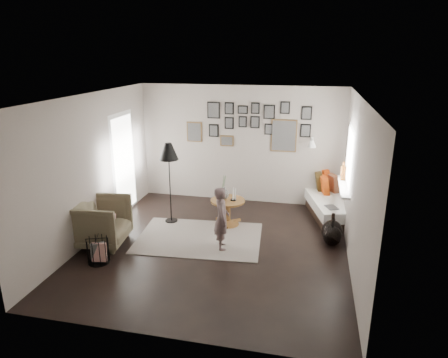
% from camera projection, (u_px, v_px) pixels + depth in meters
% --- Properties ---
extents(ground, '(4.80, 4.80, 0.00)m').
position_uv_depth(ground, '(215.00, 247.00, 7.01)').
color(ground, black).
rests_on(ground, ground).
extents(wall_back, '(4.50, 0.00, 4.50)m').
position_uv_depth(wall_back, '(240.00, 145.00, 8.85)').
color(wall_back, '#9F948B').
rests_on(wall_back, ground).
extents(wall_front, '(4.50, 0.00, 4.50)m').
position_uv_depth(wall_front, '(163.00, 240.00, 4.38)').
color(wall_front, '#9F948B').
rests_on(wall_front, ground).
extents(wall_left, '(0.00, 4.80, 4.80)m').
position_uv_depth(wall_left, '(92.00, 168.00, 7.08)').
color(wall_left, '#9F948B').
rests_on(wall_left, ground).
extents(wall_right, '(0.00, 4.80, 4.80)m').
position_uv_depth(wall_right, '(356.00, 186.00, 6.15)').
color(wall_right, '#9F948B').
rests_on(wall_right, ground).
extents(ceiling, '(4.80, 4.80, 0.00)m').
position_uv_depth(ceiling, '(214.00, 97.00, 6.22)').
color(ceiling, white).
rests_on(ceiling, wall_back).
extents(door_left, '(0.00, 2.14, 2.14)m').
position_uv_depth(door_left, '(124.00, 164.00, 8.27)').
color(door_left, white).
rests_on(door_left, wall_left).
extents(window_right, '(0.15, 1.32, 1.30)m').
position_uv_depth(window_right, '(343.00, 182.00, 7.53)').
color(window_right, white).
rests_on(window_right, wall_right).
extents(gallery_wall, '(2.74, 0.03, 1.08)m').
position_uv_depth(gallery_wall, '(253.00, 126.00, 8.64)').
color(gallery_wall, brown).
rests_on(gallery_wall, wall_back).
extents(wall_sconce, '(0.18, 0.36, 0.16)m').
position_uv_depth(wall_sconce, '(312.00, 144.00, 8.23)').
color(wall_sconce, white).
rests_on(wall_sconce, wall_back).
extents(rug, '(2.35, 1.74, 0.01)m').
position_uv_depth(rug, '(199.00, 238.00, 7.34)').
color(rug, beige).
rests_on(rug, ground).
extents(pedestal_table, '(0.67, 0.67, 0.53)m').
position_uv_depth(pedestal_table, '(228.00, 213.00, 7.84)').
color(pedestal_table, brown).
rests_on(pedestal_table, ground).
extents(vase, '(0.19, 0.19, 0.48)m').
position_uv_depth(vase, '(224.00, 192.00, 7.74)').
color(vase, black).
rests_on(vase, pedestal_table).
extents(candles, '(0.11, 0.11, 0.25)m').
position_uv_depth(candles, '(233.00, 194.00, 7.69)').
color(candles, black).
rests_on(candles, pedestal_table).
extents(daybed, '(1.18, 1.89, 0.86)m').
position_uv_depth(daybed, '(330.00, 203.00, 8.34)').
color(daybed, black).
rests_on(daybed, ground).
extents(magazine_on_daybed, '(0.29, 0.32, 0.01)m').
position_uv_depth(magazine_on_daybed, '(332.00, 207.00, 7.71)').
color(magazine_on_daybed, black).
rests_on(magazine_on_daybed, daybed).
extents(armchair, '(1.01, 0.99, 0.84)m').
position_uv_depth(armchair, '(100.00, 222.00, 7.01)').
color(armchair, brown).
rests_on(armchair, ground).
extents(armchair_cushion, '(0.41, 0.42, 0.17)m').
position_uv_depth(armchair_cushion, '(101.00, 218.00, 7.03)').
color(armchair_cushion, silver).
rests_on(armchair_cushion, armchair).
extents(floor_lamp, '(0.38, 0.38, 1.62)m').
position_uv_depth(floor_lamp, '(169.00, 154.00, 7.64)').
color(floor_lamp, black).
rests_on(floor_lamp, ground).
extents(magazine_basket, '(0.43, 0.43, 0.42)m').
position_uv_depth(magazine_basket, '(98.00, 251.00, 6.44)').
color(magazine_basket, black).
rests_on(magazine_basket, ground).
extents(demijohn_large, '(0.37, 0.37, 0.56)m').
position_uv_depth(demijohn_large, '(332.00, 231.00, 7.11)').
color(demijohn_large, black).
rests_on(demijohn_large, ground).
extents(demijohn_small, '(0.33, 0.33, 0.51)m').
position_uv_depth(demijohn_small, '(332.00, 235.00, 7.01)').
color(demijohn_small, black).
rests_on(demijohn_small, ground).
extents(child, '(0.38, 0.47, 1.11)m').
position_uv_depth(child, '(222.00, 218.00, 6.80)').
color(child, '#524142').
rests_on(child, ground).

